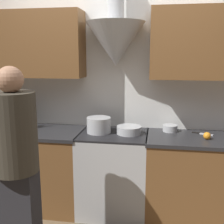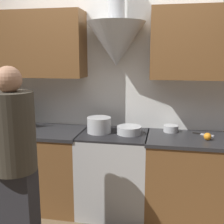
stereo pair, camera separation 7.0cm
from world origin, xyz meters
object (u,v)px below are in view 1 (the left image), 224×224
(orange_fruit, at_px, (207,136))
(person_foreground_left, at_px, (16,162))
(mixing_bowl, at_px, (129,130))
(wine_bottle_6, at_px, (17,116))
(stock_pot, at_px, (99,125))
(wine_bottle_7, at_px, (25,117))
(stove_range, at_px, (114,173))
(saucepan, at_px, (170,128))
(wine_bottle_5, at_px, (7,116))

(orange_fruit, relative_size, person_foreground_left, 0.04)
(person_foreground_left, bearing_deg, mixing_bowl, 50.57)
(wine_bottle_6, distance_m, stock_pot, 0.95)
(wine_bottle_7, distance_m, mixing_bowl, 1.17)
(stove_range, distance_m, person_foreground_left, 1.19)
(orange_fruit, bearing_deg, person_foreground_left, -150.79)
(stock_pot, bearing_deg, wine_bottle_6, 177.80)
(wine_bottle_7, xyz_separation_m, person_foreground_left, (0.39, -0.97, -0.12))
(stove_range, height_order, wine_bottle_6, wine_bottle_6)
(mixing_bowl, xyz_separation_m, saucepan, (0.43, 0.16, -0.01))
(stock_pot, distance_m, orange_fruit, 1.09)
(wine_bottle_6, bearing_deg, orange_fruit, -3.06)
(saucepan, bearing_deg, mixing_bowl, -158.99)
(stove_range, relative_size, wine_bottle_5, 2.54)
(wine_bottle_5, height_order, saucepan, wine_bottle_5)
(stove_range, bearing_deg, person_foreground_left, -123.53)
(stock_pot, xyz_separation_m, person_foreground_left, (-0.45, -0.94, -0.08))
(stock_pot, relative_size, person_foreground_left, 0.16)
(stove_range, xyz_separation_m, person_foreground_left, (-0.61, -0.92, 0.44))
(wine_bottle_5, distance_m, saucepan, 1.81)
(stove_range, height_order, wine_bottle_5, wine_bottle_5)
(wine_bottle_5, bearing_deg, orange_fruit, -2.47)
(stove_range, height_order, saucepan, saucepan)
(stock_pot, relative_size, saucepan, 1.61)
(wine_bottle_6, relative_size, orange_fruit, 4.62)
(orange_fruit, height_order, person_foreground_left, person_foreground_left)
(wine_bottle_7, height_order, person_foreground_left, person_foreground_left)
(stock_pot, distance_m, person_foreground_left, 1.04)
(stove_range, distance_m, orange_fruit, 1.05)
(saucepan, height_order, person_foreground_left, person_foreground_left)
(wine_bottle_5, height_order, person_foreground_left, person_foreground_left)
(wine_bottle_5, bearing_deg, wine_bottle_6, 8.90)
(wine_bottle_7, xyz_separation_m, mixing_bowl, (1.16, -0.03, -0.09))
(wine_bottle_5, relative_size, orange_fruit, 4.86)
(wine_bottle_6, bearing_deg, person_foreground_left, -63.01)
(stock_pot, bearing_deg, person_foreground_left, -115.76)
(mixing_bowl, xyz_separation_m, person_foreground_left, (-0.77, -0.94, -0.04))
(wine_bottle_6, bearing_deg, wine_bottle_5, -171.10)
(saucepan, relative_size, person_foreground_left, 0.10)
(wine_bottle_7, xyz_separation_m, stock_pot, (0.84, -0.03, -0.05))
(stock_pot, distance_m, saucepan, 0.77)
(mixing_bowl, height_order, saucepan, mixing_bowl)
(wine_bottle_6, height_order, stock_pot, wine_bottle_6)
(stock_pot, bearing_deg, saucepan, 12.64)
(person_foreground_left, bearing_deg, saucepan, 42.61)
(mixing_bowl, xyz_separation_m, orange_fruit, (0.77, -0.08, -0.00))
(wine_bottle_6, bearing_deg, saucepan, 4.44)
(stove_range, bearing_deg, saucepan, 17.02)
(wine_bottle_5, distance_m, orange_fruit, 2.15)
(wine_bottle_6, height_order, saucepan, wine_bottle_6)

